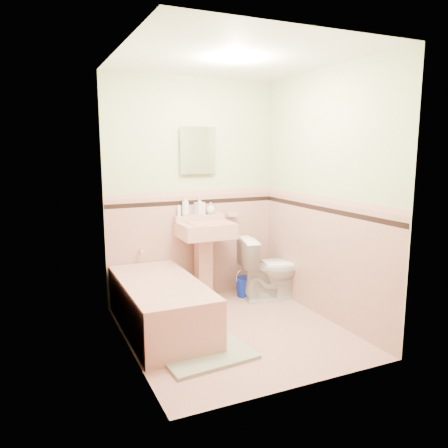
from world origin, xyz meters
name	(u,v)px	position (x,y,z in m)	size (l,w,h in m)	color
floor	(235,331)	(0.00, 0.00, 0.00)	(2.20, 2.20, 0.00)	tan
ceiling	(236,57)	(0.00, 0.00, 2.50)	(2.20, 2.20, 0.00)	white
wall_back	(193,191)	(0.00, 1.10, 1.25)	(2.50, 2.50, 0.00)	beige
wall_front	(306,219)	(0.00, -1.10, 1.25)	(2.50, 2.50, 0.00)	beige
wall_left	(126,207)	(-1.00, 0.00, 1.25)	(2.50, 2.50, 0.00)	beige
wall_right	(325,196)	(1.00, 0.00, 1.25)	(2.50, 2.50, 0.00)	beige
wainscot_back	(194,247)	(0.00, 1.09, 0.60)	(2.00, 2.00, 0.00)	#CF9C8B
wainscot_front	(302,308)	(0.00, -1.09, 0.60)	(2.00, 2.00, 0.00)	#CF9C8B
wainscot_left	(130,284)	(-0.99, 0.00, 0.60)	(2.20, 2.20, 0.00)	#CF9C8B
wainscot_right	(321,259)	(0.99, 0.00, 0.60)	(2.20, 2.20, 0.00)	#CF9C8B
accent_back	(194,202)	(0.00, 1.08, 1.12)	(2.00, 2.00, 0.00)	black
accent_front	(303,237)	(0.00, -1.08, 1.12)	(2.00, 2.00, 0.00)	black
accent_left	(128,223)	(-0.98, 0.00, 1.12)	(2.20, 2.20, 0.00)	black
accent_right	(323,209)	(0.98, 0.00, 1.12)	(2.20, 2.20, 0.00)	black
cap_back	(194,193)	(0.00, 1.08, 1.22)	(2.00, 2.00, 0.00)	tan
cap_front	(304,223)	(0.00, -1.08, 1.22)	(2.00, 2.00, 0.00)	tan
cap_left	(128,211)	(-0.98, 0.00, 1.22)	(2.20, 2.20, 0.00)	tan
cap_right	(323,199)	(0.98, 0.00, 1.22)	(2.20, 2.20, 0.00)	tan
bathtub	(161,307)	(-0.63, 0.33, 0.23)	(0.70, 1.50, 0.45)	tan
tub_faucet	(141,250)	(-0.63, 1.05, 0.63)	(0.04, 0.04, 0.12)	silver
sink	(205,263)	(0.05, 0.86, 0.46)	(0.58, 0.48, 0.92)	tan
sink_faucet	(200,218)	(0.05, 1.00, 0.95)	(0.02, 0.02, 0.10)	silver
medicine_cabinet	(198,151)	(0.05, 1.07, 1.70)	(0.36, 0.04, 0.45)	white
soap_dish	(232,215)	(0.47, 1.06, 0.95)	(0.12, 0.07, 0.04)	tan
soap_bottle_left	(185,206)	(-0.11, 1.04, 1.09)	(0.09, 0.09, 0.22)	#B2B2B2
soap_bottle_mid	(200,206)	(0.06, 1.04, 1.08)	(0.09, 0.10, 0.21)	#B2B2B2
soap_bottle_right	(211,208)	(0.19, 1.04, 1.05)	(0.10, 0.10, 0.13)	#B2B2B2
tube	(179,211)	(-0.19, 1.04, 1.04)	(0.04, 0.04, 0.12)	white
toilet	(271,268)	(0.78, 0.66, 0.36)	(0.41, 0.72, 0.73)	white
bucket	(245,287)	(0.55, 0.85, 0.11)	(0.23, 0.23, 0.23)	#0A25B5
bath_mat	(207,355)	(-0.44, -0.39, 0.02)	(0.75, 0.50, 0.03)	gray
shoe	(203,345)	(-0.44, -0.29, 0.06)	(0.16, 0.07, 0.06)	#BF1E59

